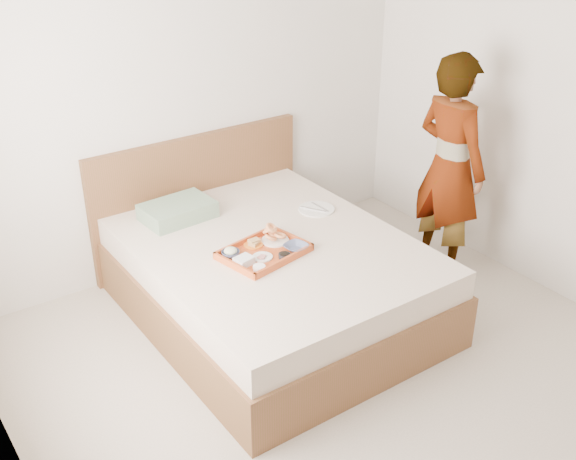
% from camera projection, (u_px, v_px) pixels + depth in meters
% --- Properties ---
extents(ground, '(3.50, 4.00, 0.01)m').
position_uv_depth(ground, '(374.00, 397.00, 3.88)').
color(ground, beige).
rests_on(ground, ground).
extents(wall_back, '(3.50, 0.01, 2.60)m').
position_uv_depth(wall_back, '(189.00, 86.00, 4.73)').
color(wall_back, silver).
rests_on(wall_back, ground).
extents(wall_left, '(0.01, 4.00, 2.60)m').
position_uv_depth(wall_left, '(10.00, 301.00, 2.39)').
color(wall_left, silver).
rests_on(wall_left, ground).
extents(bed, '(1.65, 2.00, 0.53)m').
position_uv_depth(bed, '(273.00, 279.00, 4.48)').
color(bed, brown).
rests_on(bed, ground).
extents(headboard, '(1.65, 0.06, 0.95)m').
position_uv_depth(headboard, '(198.00, 198.00, 5.09)').
color(headboard, brown).
rests_on(headboard, ground).
extents(pillow, '(0.48, 0.34, 0.11)m').
position_uv_depth(pillow, '(178.00, 211.00, 4.64)').
color(pillow, gray).
rests_on(pillow, bed).
extents(tray, '(0.56, 0.45, 0.05)m').
position_uv_depth(tray, '(264.00, 251.00, 4.22)').
color(tray, '#D25A23').
rests_on(tray, bed).
extents(prawn_plate, '(0.20, 0.20, 0.01)m').
position_uv_depth(prawn_plate, '(275.00, 240.00, 4.35)').
color(prawn_plate, white).
rests_on(prawn_plate, tray).
extents(navy_bowl_big, '(0.17, 0.17, 0.03)m').
position_uv_depth(navy_bowl_big, '(296.00, 247.00, 4.25)').
color(navy_bowl_big, '#1C234B').
rests_on(navy_bowl_big, tray).
extents(sauce_dish, '(0.09, 0.09, 0.03)m').
position_uv_depth(sauce_dish, '(284.00, 256.00, 4.16)').
color(sauce_dish, black).
rests_on(sauce_dish, tray).
extents(meat_plate, '(0.15, 0.15, 0.01)m').
position_uv_depth(meat_plate, '(262.00, 257.00, 4.17)').
color(meat_plate, white).
rests_on(meat_plate, tray).
extents(bread_plate, '(0.14, 0.14, 0.01)m').
position_uv_depth(bread_plate, '(253.00, 245.00, 4.30)').
color(bread_plate, orange).
rests_on(bread_plate, tray).
extents(salad_bowl, '(0.13, 0.13, 0.03)m').
position_uv_depth(salad_bowl, '(231.00, 254.00, 4.18)').
color(salad_bowl, '#1C234B').
rests_on(salad_bowl, tray).
extents(plastic_tub, '(0.12, 0.11, 0.05)m').
position_uv_depth(plastic_tub, '(244.00, 261.00, 4.09)').
color(plastic_tub, silver).
rests_on(plastic_tub, tray).
extents(cheese_round, '(0.09, 0.09, 0.03)m').
position_uv_depth(cheese_round, '(259.00, 268.00, 4.04)').
color(cheese_round, white).
rests_on(cheese_round, tray).
extents(dinner_plate, '(0.30, 0.30, 0.01)m').
position_uv_depth(dinner_plate, '(316.00, 209.00, 4.78)').
color(dinner_plate, white).
rests_on(dinner_plate, bed).
extents(person, '(0.38, 0.58, 1.59)m').
position_uv_depth(person, '(450.00, 167.00, 4.77)').
color(person, beige).
rests_on(person, ground).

